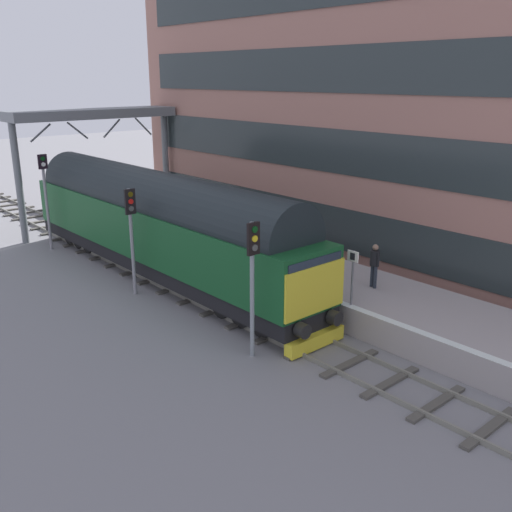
# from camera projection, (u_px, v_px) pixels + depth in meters

# --- Properties ---
(ground_plane) EXTENTS (140.00, 140.00, 0.00)m
(ground_plane) POSITION_uv_depth(u_px,v_px,m) (240.00, 314.00, 21.33)
(ground_plane) COLOR slate
(ground_plane) RESTS_ON ground
(track_main) EXTENTS (2.50, 60.00, 0.15)m
(track_main) POSITION_uv_depth(u_px,v_px,m) (240.00, 313.00, 21.31)
(track_main) COLOR slate
(track_main) RESTS_ON ground
(station_platform) EXTENTS (4.00, 44.00, 1.01)m
(station_platform) POSITION_uv_depth(u_px,v_px,m) (307.00, 280.00, 23.45)
(station_platform) COLOR #9E9796
(station_platform) RESTS_ON ground
(station_building) EXTENTS (5.96, 32.62, 17.10)m
(station_building) POSITION_uv_depth(u_px,v_px,m) (402.00, 74.00, 25.26)
(station_building) COLOR #A16F62
(station_building) RESTS_ON ground
(diesel_locomotive) EXTENTS (2.74, 18.93, 4.68)m
(diesel_locomotive) POSITION_uv_depth(u_px,v_px,m) (157.00, 222.00, 24.55)
(diesel_locomotive) COLOR black
(diesel_locomotive) RESTS_ON ground
(signal_post_near) EXTENTS (0.44, 0.22, 4.35)m
(signal_post_near) POSITION_uv_depth(u_px,v_px,m) (253.00, 272.00, 17.29)
(signal_post_near) COLOR gray
(signal_post_near) RESTS_ON ground
(signal_post_mid) EXTENTS (0.44, 0.22, 4.31)m
(signal_post_mid) POSITION_uv_depth(u_px,v_px,m) (131.00, 227.00, 22.49)
(signal_post_mid) COLOR gray
(signal_post_mid) RESTS_ON ground
(signal_post_far) EXTENTS (0.44, 0.22, 4.82)m
(signal_post_far) POSITION_uv_depth(u_px,v_px,m) (46.00, 192.00, 28.45)
(signal_post_far) COLOR gray
(signal_post_far) RESTS_ON ground
(platform_number_sign) EXTENTS (0.10, 0.44, 1.91)m
(platform_number_sign) POSITION_uv_depth(u_px,v_px,m) (353.00, 269.00, 19.16)
(platform_number_sign) COLOR slate
(platform_number_sign) RESTS_ON station_platform
(waiting_passenger) EXTENTS (0.43, 0.49, 1.64)m
(waiting_passenger) POSITION_uv_depth(u_px,v_px,m) (375.00, 262.00, 20.88)
(waiting_passenger) COLOR #2B323D
(waiting_passenger) RESTS_ON station_platform
(overhead_footbridge) EXTENTS (9.30, 2.00, 6.75)m
(overhead_footbridge) POSITION_uv_depth(u_px,v_px,m) (95.00, 123.00, 31.45)
(overhead_footbridge) COLOR slate
(overhead_footbridge) RESTS_ON ground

